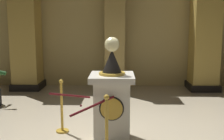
{
  "coord_description": "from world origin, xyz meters",
  "views": [
    {
      "loc": [
        0.11,
        -4.94,
        2.04
      ],
      "look_at": [
        0.01,
        -0.18,
        1.25
      ],
      "focal_mm": 45.72,
      "sensor_mm": 36.0,
      "label": 1
    }
  ],
  "objects": [
    {
      "name": "ground_plane",
      "position": [
        0.0,
        0.0,
        0.0
      ],
      "size": [
        10.3,
        10.3,
        0.0
      ],
      "primitive_type": "plane",
      "color": "beige"
    },
    {
      "name": "velvet_rope",
      "position": [
        -0.5,
        -0.43,
        0.79
      ],
      "size": [
        1.11,
        1.11,
        0.22
      ],
      "color": "#591419"
    },
    {
      "name": "column_centre_rear",
      "position": [
        0.0,
        3.81,
        1.89
      ],
      "size": [
        0.72,
        0.72,
        3.81
      ],
      "color": "black",
      "rests_on": "ground_plane"
    },
    {
      "name": "pedestal_clock",
      "position": [
        0.01,
        -0.18,
        0.72
      ],
      "size": [
        0.75,
        0.75,
        1.81
      ],
      "color": "silver",
      "rests_on": "ground_plane"
    },
    {
      "name": "column_right",
      "position": [
        2.73,
        3.81,
        1.89
      ],
      "size": [
        0.94,
        0.94,
        3.81
      ],
      "color": "black",
      "rests_on": "ground_plane"
    },
    {
      "name": "stanchion_near",
      "position": [
        -0.95,
        0.2,
        0.35
      ],
      "size": [
        0.24,
        0.24,
        1.01
      ],
      "color": "gold",
      "rests_on": "ground_plane"
    },
    {
      "name": "column_left",
      "position": [
        -2.73,
        3.81,
        1.89
      ],
      "size": [
        0.94,
        0.94,
        3.81
      ],
      "color": "black",
      "rests_on": "ground_plane"
    },
    {
      "name": "back_wall",
      "position": [
        0.0,
        4.38,
        1.98
      ],
      "size": [
        10.3,
        0.16,
        3.97
      ],
      "primitive_type": "cube",
      "color": "tan",
      "rests_on": "ground_plane"
    }
  ]
}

